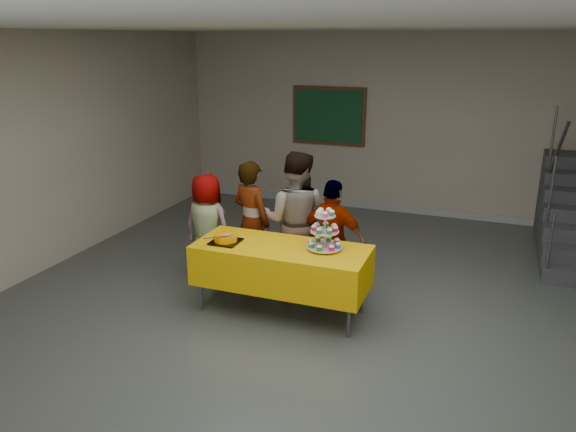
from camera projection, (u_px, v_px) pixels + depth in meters
name	position (u px, v px, depth m)	size (l,w,h in m)	color
room_shell	(322.00, 135.00, 4.66)	(10.00, 10.04, 3.02)	#4C514C
bake_table	(281.00, 265.00, 6.07)	(1.88, 0.78, 0.77)	#595960
cupcake_stand	(325.00, 233.00, 5.87)	(0.38, 0.38, 0.44)	silver
bear_cake	(226.00, 237.00, 6.10)	(0.32, 0.36, 0.12)	black
schoolchild_a	(207.00, 227.00, 6.92)	(0.65, 0.43, 1.34)	slate
schoolchild_b	(252.00, 221.00, 6.86)	(0.55, 0.36, 1.51)	slate
schoolchild_c	(295.00, 221.00, 6.64)	(0.81, 0.63, 1.67)	#5C5C65
schoolchild_d	(333.00, 240.00, 6.39)	(0.82, 0.34, 1.40)	slate
noticeboard	(329.00, 116.00, 9.70)	(1.30, 0.05, 1.00)	#472B16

